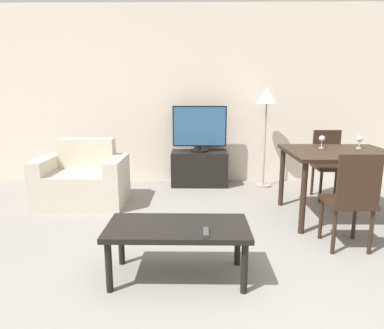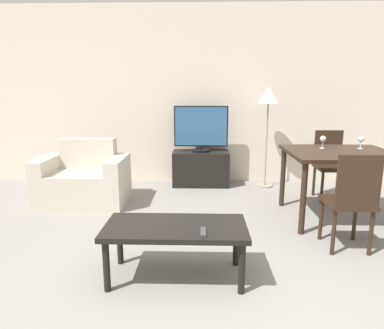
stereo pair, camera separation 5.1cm
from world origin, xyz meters
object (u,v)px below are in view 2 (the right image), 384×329
at_px(tv, 201,129).
at_px(dining_chair_near, 352,198).
at_px(armchair, 84,180).
at_px(tv_stand, 201,168).
at_px(dining_table, 340,160).
at_px(dining_chair_far, 330,161).
at_px(coffee_table, 176,232).
at_px(remote_primary, 203,232).
at_px(wine_glass_left, 361,140).
at_px(wine_glass_center, 323,140).
at_px(floor_lamp, 268,102).

distance_m(tv, dining_chair_near, 2.60).
height_order(armchair, tv_stand, armchair).
xyz_separation_m(dining_table, dining_chair_far, (0.20, 0.81, -0.18)).
height_order(tv_stand, dining_chair_near, dining_chair_near).
height_order(coffee_table, dining_chair_far, dining_chair_far).
relative_size(tv_stand, remote_primary, 5.66).
height_order(armchair, remote_primary, armchair).
bearing_deg(armchair, tv, 31.09).
height_order(dining_table, wine_glass_left, wine_glass_left).
xyz_separation_m(dining_table, wine_glass_center, (-0.14, 0.19, 0.20)).
xyz_separation_m(remote_primary, wine_glass_center, (1.37, 1.64, 0.44)).
distance_m(floor_lamp, wine_glass_center, 1.28).
bearing_deg(wine_glass_left, dining_chair_near, -116.39).
bearing_deg(tv, tv_stand, 90.00).
bearing_deg(tv_stand, floor_lamp, -4.00).
relative_size(tv, wine_glass_center, 5.53).
bearing_deg(dining_chair_far, tv_stand, 161.04).
bearing_deg(floor_lamp, tv, 176.15).
bearing_deg(wine_glass_left, tv, 145.99).
height_order(armchair, dining_chair_near, dining_chair_near).
relative_size(dining_table, floor_lamp, 0.77).
xyz_separation_m(dining_chair_far, floor_lamp, (-0.76, 0.53, 0.76)).
xyz_separation_m(armchair, dining_chair_far, (3.23, 0.31, 0.21)).
xyz_separation_m(floor_lamp, wine_glass_left, (0.85, -1.16, -0.39)).
relative_size(remote_primary, wine_glass_left, 1.03).
bearing_deg(tv_stand, tv, -90.00).
bearing_deg(remote_primary, dining_table, 43.87).
relative_size(dining_chair_far, floor_lamp, 0.61).
relative_size(armchair, tv_stand, 1.28).
distance_m(armchair, coffee_table, 2.23).
height_order(armchair, wine_glass_left, wine_glass_left).
relative_size(coffee_table, remote_primary, 7.18).
xyz_separation_m(armchair, wine_glass_center, (2.90, -0.31, 0.58)).
distance_m(tv, wine_glass_center, 1.85).
bearing_deg(remote_primary, dining_chair_far, 52.92).
xyz_separation_m(tv_stand, dining_chair_near, (1.33, -2.21, 0.24)).
bearing_deg(coffee_table, dining_chair_far, 47.74).
height_order(dining_chair_far, floor_lamp, floor_lamp).
relative_size(dining_chair_near, wine_glass_center, 6.21).
distance_m(coffee_table, dining_table, 2.18).
bearing_deg(coffee_table, armchair, 126.25).
height_order(coffee_table, wine_glass_left, wine_glass_left).
relative_size(tv_stand, dining_chair_near, 0.94).
relative_size(tv_stand, dining_chair_far, 0.94).
bearing_deg(armchair, dining_chair_far, 5.53).
bearing_deg(floor_lamp, dining_chair_far, -34.86).
distance_m(armchair, dining_table, 3.10).
relative_size(armchair, coffee_table, 1.01).
xyz_separation_m(tv, dining_chair_near, (1.33, -2.21, -0.36)).
distance_m(wine_glass_left, wine_glass_center, 0.42).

